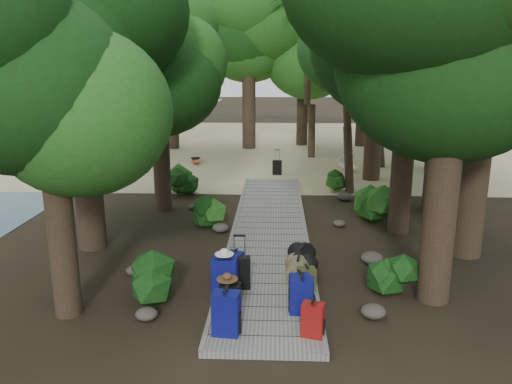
# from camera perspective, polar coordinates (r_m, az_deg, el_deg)

# --- Properties ---
(ground) EXTENTS (120.00, 120.00, 0.00)m
(ground) POSITION_cam_1_polar(r_m,az_deg,el_deg) (12.53, 1.47, -6.13)
(ground) COLOR black
(ground) RESTS_ON ground
(sand_beach) EXTENTS (40.00, 22.00, 0.02)m
(sand_beach) POSITION_cam_1_polar(r_m,az_deg,el_deg) (28.09, 1.99, 5.36)
(sand_beach) COLOR tan
(sand_beach) RESTS_ON ground
(boardwalk) EXTENTS (2.00, 12.00, 0.12)m
(boardwalk) POSITION_cam_1_polar(r_m,az_deg,el_deg) (13.46, 1.54, -4.40)
(boardwalk) COLOR gray
(boardwalk) RESTS_ON ground
(backpack_left_a) EXTENTS (0.46, 0.35, 0.81)m
(backpack_left_a) POSITION_cam_1_polar(r_m,az_deg,el_deg) (8.28, -3.44, -13.43)
(backpack_left_a) COLOR navy
(backpack_left_a) RESTS_ON boardwalk
(backpack_left_b) EXTENTS (0.37, 0.29, 0.63)m
(backpack_left_b) POSITION_cam_1_polar(r_m,az_deg,el_deg) (8.94, -2.97, -11.88)
(backpack_left_b) COLOR black
(backpack_left_b) RESTS_ON boardwalk
(backpack_left_c) EXTENTS (0.49, 0.36, 0.88)m
(backpack_left_c) POSITION_cam_1_polar(r_m,az_deg,el_deg) (9.49, -3.58, -9.45)
(backpack_left_c) COLOR navy
(backpack_left_c) RESTS_ON boardwalk
(backpack_left_d) EXTENTS (0.41, 0.36, 0.51)m
(backpack_left_d) POSITION_cam_1_polar(r_m,az_deg,el_deg) (10.58, -2.42, -7.92)
(backpack_left_d) COLOR navy
(backpack_left_d) RESTS_ON boardwalk
(backpack_right_a) EXTENTS (0.40, 0.34, 0.62)m
(backpack_right_a) POSITION_cam_1_polar(r_m,az_deg,el_deg) (8.31, 6.51, -14.12)
(backpack_right_a) COLOR maroon
(backpack_right_a) RESTS_ON boardwalk
(backpack_right_b) EXTENTS (0.44, 0.33, 0.72)m
(backpack_right_b) POSITION_cam_1_polar(r_m,az_deg,el_deg) (8.95, 5.26, -11.54)
(backpack_right_b) COLOR navy
(backpack_right_b) RESTS_ON boardwalk
(backpack_right_c) EXTENTS (0.40, 0.32, 0.62)m
(backpack_right_c) POSITION_cam_1_polar(r_m,az_deg,el_deg) (9.32, 5.04, -10.80)
(backpack_right_c) COLOR navy
(backpack_right_c) RESTS_ON boardwalk
(backpack_right_d) EXTENTS (0.38, 0.30, 0.52)m
(backpack_right_d) POSITION_cam_1_polar(r_m,az_deg,el_deg) (9.82, 5.79, -9.78)
(backpack_right_d) COLOR #393C18
(backpack_right_d) RESTS_ON boardwalk
(duffel_right_khaki) EXTENTS (0.53, 0.72, 0.45)m
(duffel_right_khaki) POSITION_cam_1_polar(r_m,az_deg,el_deg) (10.31, 4.84, -8.77)
(duffel_right_khaki) COLOR brown
(duffel_right_khaki) RESTS_ON boardwalk
(duffel_right_black) EXTENTS (0.63, 0.83, 0.46)m
(duffel_right_black) POSITION_cam_1_polar(r_m,az_deg,el_deg) (10.85, 5.32, -7.52)
(duffel_right_black) COLOR black
(duffel_right_black) RESTS_ON boardwalk
(suitcase_on_boardwalk) EXTENTS (0.43, 0.25, 0.64)m
(suitcase_on_boardwalk) POSITION_cam_1_polar(r_m,az_deg,el_deg) (9.88, -1.87, -9.18)
(suitcase_on_boardwalk) COLOR black
(suitcase_on_boardwalk) RESTS_ON boardwalk
(lone_suitcase_on_sand) EXTENTS (0.39, 0.25, 0.58)m
(lone_suitcase_on_sand) POSITION_cam_1_polar(r_m,az_deg,el_deg) (20.44, 2.43, 2.82)
(lone_suitcase_on_sand) COLOR black
(lone_suitcase_on_sand) RESTS_ON sand_beach
(hat_brown) EXTENTS (0.38, 0.38, 0.11)m
(hat_brown) POSITION_cam_1_polar(r_m,az_deg,el_deg) (8.83, -3.31, -9.60)
(hat_brown) COLOR #51351E
(hat_brown) RESTS_ON backpack_left_b
(hat_white) EXTENTS (0.35, 0.35, 0.12)m
(hat_white) POSITION_cam_1_polar(r_m,az_deg,el_deg) (9.24, -3.65, -6.78)
(hat_white) COLOR silver
(hat_white) RESTS_ON backpack_left_c
(kayak) EXTENTS (1.32, 3.20, 0.31)m
(kayak) POSITION_cam_1_polar(r_m,az_deg,el_deg) (23.14, -6.91, 3.75)
(kayak) COLOR #A72E0E
(kayak) RESTS_ON sand_beach
(sun_lounger) EXTENTS (0.83, 1.89, 0.59)m
(sun_lounger) POSITION_cam_1_polar(r_m,az_deg,el_deg) (21.58, 10.53, 3.22)
(sun_lounger) COLOR silver
(sun_lounger) RESTS_ON sand_beach
(tree_right_a) EXTENTS (5.15, 5.15, 8.58)m
(tree_right_a) POSITION_cam_1_polar(r_m,az_deg,el_deg) (9.42, 21.65, 12.81)
(tree_right_a) COLOR black
(tree_right_a) RESTS_ON ground
(tree_right_b) EXTENTS (5.57, 5.57, 9.94)m
(tree_right_b) POSITION_cam_1_polar(r_m,az_deg,el_deg) (12.21, 25.05, 15.81)
(tree_right_b) COLOR black
(tree_right_b) RESTS_ON ground
(tree_right_c) EXTENTS (4.69, 4.69, 8.12)m
(tree_right_c) POSITION_cam_1_polar(r_m,az_deg,el_deg) (13.38, 17.06, 12.36)
(tree_right_c) COLOR black
(tree_right_c) RESTS_ON ground
(tree_right_d) EXTENTS (5.83, 5.83, 10.69)m
(tree_right_d) POSITION_cam_1_polar(r_m,az_deg,el_deg) (15.96, 21.30, 16.86)
(tree_right_d) COLOR black
(tree_right_d) RESTS_ON ground
(tree_right_e) EXTENTS (5.29, 5.29, 9.52)m
(tree_right_e) POSITION_cam_1_polar(r_m,az_deg,el_deg) (19.68, 13.78, 15.03)
(tree_right_e) COLOR black
(tree_right_e) RESTS_ON ground
(tree_right_f) EXTENTS (5.25, 5.25, 9.37)m
(tree_right_f) POSITION_cam_1_polar(r_m,az_deg,el_deg) (22.12, 20.50, 14.25)
(tree_right_f) COLOR black
(tree_right_f) RESTS_ON ground
(tree_left_a) EXTENTS (4.07, 4.07, 6.78)m
(tree_left_a) POSITION_cam_1_polar(r_m,az_deg,el_deg) (8.96, -22.42, 6.91)
(tree_left_a) COLOR black
(tree_left_a) RESTS_ON ground
(tree_left_b) EXTENTS (5.30, 5.30, 9.54)m
(tree_left_b) POSITION_cam_1_polar(r_m,az_deg,el_deg) (12.32, -19.85, 15.34)
(tree_left_b) COLOR black
(tree_left_b) RESTS_ON ground
(tree_left_c) EXTENTS (4.27, 4.27, 7.43)m
(tree_left_c) POSITION_cam_1_polar(r_m,az_deg,el_deg) (15.31, -11.13, 11.58)
(tree_left_c) COLOR black
(tree_left_c) RESTS_ON ground
(tree_back_a) EXTENTS (5.86, 5.86, 10.15)m
(tree_back_a) POSITION_cam_1_polar(r_m,az_deg,el_deg) (26.76, -0.84, 15.80)
(tree_back_a) COLOR black
(tree_back_a) RESTS_ON ground
(tree_back_b) EXTENTS (5.04, 5.04, 9.00)m
(tree_back_b) POSITION_cam_1_polar(r_m,az_deg,el_deg) (28.09, 5.45, 14.50)
(tree_back_b) COLOR black
(tree_back_b) RESTS_ON ground
(tree_back_c) EXTENTS (5.30, 5.30, 9.54)m
(tree_back_c) POSITION_cam_1_polar(r_m,az_deg,el_deg) (28.21, 12.38, 14.79)
(tree_back_c) COLOR black
(tree_back_c) RESTS_ON ground
(tree_back_d) EXTENTS (5.10, 5.10, 8.49)m
(tree_back_d) POSITION_cam_1_polar(r_m,az_deg,el_deg) (27.07, -9.72, 13.84)
(tree_back_d) COLOR black
(tree_back_d) RESTS_ON ground
(palm_right_a) EXTENTS (4.11, 4.11, 7.00)m
(palm_right_a) POSITION_cam_1_polar(r_m,az_deg,el_deg) (17.59, 11.47, 11.18)
(palm_right_a) COLOR #113B10
(palm_right_a) RESTS_ON ground
(palm_right_b) EXTENTS (4.34, 4.34, 8.39)m
(palm_right_b) POSITION_cam_1_polar(r_m,az_deg,el_deg) (22.55, 14.60, 13.41)
(palm_right_b) COLOR #113B10
(palm_right_b) RESTS_ON ground
(palm_right_c) EXTENTS (4.78, 4.78, 7.61)m
(palm_right_c) POSITION_cam_1_polar(r_m,az_deg,el_deg) (24.44, 7.18, 12.86)
(palm_right_c) COLOR #113B10
(palm_right_c) RESTS_ON ground
(palm_left_a) EXTENTS (4.88, 4.88, 7.76)m
(palm_left_a) POSITION_cam_1_polar(r_m,az_deg,el_deg) (18.11, -11.82, 12.45)
(palm_left_a) COLOR #113B10
(palm_left_a) RESTS_ON ground
(rock_left_a) EXTENTS (0.40, 0.36, 0.22)m
(rock_left_a) POSITION_cam_1_polar(r_m,az_deg,el_deg) (9.27, -12.40, -13.46)
(rock_left_a) COLOR #4C473F
(rock_left_a) RESTS_ON ground
(rock_left_b) EXTENTS (0.37, 0.33, 0.20)m
(rock_left_b) POSITION_cam_1_polar(r_m,az_deg,el_deg) (11.13, -13.69, -8.70)
(rock_left_b) COLOR #4C473F
(rock_left_b) RESTS_ON ground
(rock_left_c) EXTENTS (0.45, 0.41, 0.25)m
(rock_left_c) POSITION_cam_1_polar(r_m,az_deg,el_deg) (13.50, -4.07, -4.09)
(rock_left_c) COLOR #4C473F
(rock_left_c) RESTS_ON ground
(rock_left_d) EXTENTS (0.31, 0.28, 0.17)m
(rock_left_d) POSITION_cam_1_polar(r_m,az_deg,el_deg) (15.68, -7.19, -1.69)
(rock_left_d) COLOR #4C473F
(rock_left_d) RESTS_ON ground
(rock_right_a) EXTENTS (0.45, 0.41, 0.25)m
(rock_right_a) POSITION_cam_1_polar(r_m,az_deg,el_deg) (9.35, 13.25, -13.14)
(rock_right_a) COLOR #4C473F
(rock_right_a) RESTS_ON ground
(rock_right_b) EXTENTS (0.51, 0.46, 0.28)m
(rock_right_b) POSITION_cam_1_polar(r_m,az_deg,el_deg) (11.67, 13.12, -7.36)
(rock_right_b) COLOR #4C473F
(rock_right_b) RESTS_ON ground
(rock_right_c) EXTENTS (0.35, 0.31, 0.19)m
(rock_right_c) POSITION_cam_1_polar(r_m,az_deg,el_deg) (14.12, 9.48, -3.54)
(rock_right_c) COLOR #4C473F
(rock_right_c) RESTS_ON ground
(rock_right_d) EXTENTS (0.51, 0.46, 0.28)m
(rock_right_d) POSITION_cam_1_polar(r_m,az_deg,el_deg) (16.81, 10.10, -0.51)
(rock_right_d) COLOR #4C473F
(rock_right_d) RESTS_ON ground
(shrub_left_a) EXTENTS (1.05, 1.05, 0.95)m
(shrub_left_a) POSITION_cam_1_polar(r_m,az_deg,el_deg) (9.77, -11.79, -9.54)
(shrub_left_a) COLOR #1A5519
(shrub_left_a) RESTS_ON ground
(shrub_left_b) EXTENTS (0.98, 0.98, 0.88)m
(shrub_left_b) POSITION_cam_1_polar(r_m,az_deg,el_deg) (13.92, -5.04, -2.17)
(shrub_left_b) COLOR #1A5519
(shrub_left_b) RESTS_ON ground
(shrub_left_c) EXTENTS (1.08, 1.08, 0.98)m
(shrub_left_c) POSITION_cam_1_polar(r_m,az_deg,el_deg) (17.44, -8.29, 1.27)
(shrub_left_c) COLOR #1A5519
(shrub_left_c) RESTS_ON ground
(shrub_right_a) EXTENTS (0.85, 0.85, 0.77)m
(shrub_right_a) POSITION_cam_1_polar(r_m,az_deg,el_deg) (10.35, 15.11, -8.90)
(shrub_right_a) COLOR #1A5519
(shrub_right_a) RESTS_ON ground
(shrub_right_b) EXTENTS (1.29, 1.29, 1.16)m
(shrub_right_b) POSITION_cam_1_polar(r_m,az_deg,el_deg) (14.47, 13.44, -1.30)
(shrub_right_b) COLOR #1A5519
(shrub_right_b) RESTS_ON ground
(shrub_right_c) EXTENTS (0.85, 0.85, 0.77)m
(shrub_right_c) POSITION_cam_1_polar(r_m,az_deg,el_deg) (17.85, 9.11, 1.20)
(shrub_right_c) COLOR #1A5519
(shrub_right_c) RESTS_ON ground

